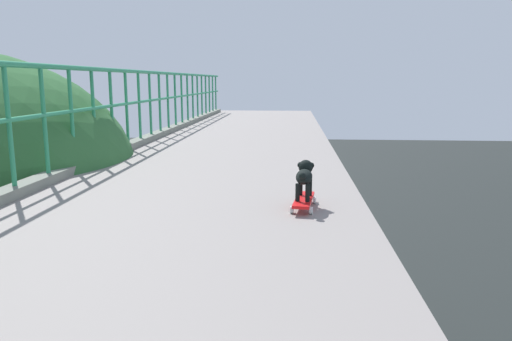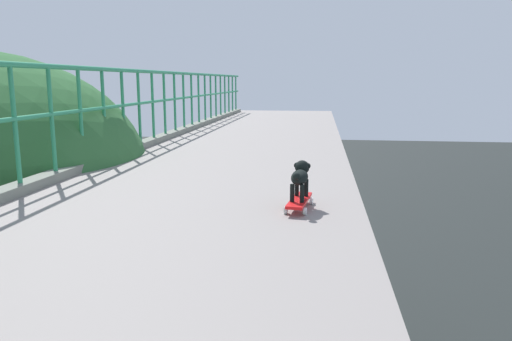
{
  "view_description": "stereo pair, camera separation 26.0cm",
  "coord_description": "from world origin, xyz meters",
  "px_view_note": "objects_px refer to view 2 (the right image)",
  "views": [
    {
      "loc": [
        2.28,
        -1.65,
        7.37
      ],
      "look_at": [
        1.94,
        2.9,
        6.52
      ],
      "focal_mm": 33.88,
      "sensor_mm": 36.0,
      "label": 1
    },
    {
      "loc": [
        2.54,
        -1.62,
        7.37
      ],
      "look_at": [
        1.94,
        2.9,
        6.52
      ],
      "focal_mm": 33.88,
      "sensor_mm": 36.0,
      "label": 2
    }
  ],
  "objects_px": {
    "car_green_sixth": "(3,283)",
    "city_bus": "(146,172)",
    "toy_skateboard": "(299,201)",
    "small_dog": "(300,176)",
    "car_yellow_cab_seventh": "(130,267)"
  },
  "relations": [
    {
      "from": "car_green_sixth",
      "to": "city_bus",
      "type": "relative_size",
      "value": 0.36
    },
    {
      "from": "car_green_sixth",
      "to": "toy_skateboard",
      "type": "relative_size",
      "value": 7.06
    },
    {
      "from": "car_yellow_cab_seventh",
      "to": "city_bus",
      "type": "bearing_deg",
      "value": 107.11
    },
    {
      "from": "car_green_sixth",
      "to": "small_dog",
      "type": "relative_size",
      "value": 9.96
    },
    {
      "from": "car_yellow_cab_seventh",
      "to": "toy_skateboard",
      "type": "relative_size",
      "value": 7.48
    },
    {
      "from": "car_green_sixth",
      "to": "city_bus",
      "type": "height_order",
      "value": "city_bus"
    },
    {
      "from": "car_green_sixth",
      "to": "toy_skateboard",
      "type": "height_order",
      "value": "toy_skateboard"
    },
    {
      "from": "car_yellow_cab_seventh",
      "to": "toy_skateboard",
      "type": "xyz_separation_m",
      "value": [
        6.67,
        -12.18,
        5.76
      ]
    },
    {
      "from": "city_bus",
      "to": "toy_skateboard",
      "type": "xyz_separation_m",
      "value": [
        10.31,
        -23.99,
        4.55
      ]
    },
    {
      "from": "car_green_sixth",
      "to": "city_bus",
      "type": "xyz_separation_m",
      "value": [
        -0.13,
        14.02,
        1.11
      ]
    },
    {
      "from": "car_yellow_cab_seventh",
      "to": "small_dog",
      "type": "relative_size",
      "value": 10.55
    },
    {
      "from": "toy_skateboard",
      "to": "small_dog",
      "type": "height_order",
      "value": "small_dog"
    },
    {
      "from": "car_green_sixth",
      "to": "small_dog",
      "type": "bearing_deg",
      "value": -44.32
    },
    {
      "from": "car_yellow_cab_seventh",
      "to": "city_bus",
      "type": "distance_m",
      "value": 12.42
    },
    {
      "from": "toy_skateboard",
      "to": "small_dog",
      "type": "xyz_separation_m",
      "value": [
        0.0,
        0.03,
        0.21
      ]
    }
  ]
}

